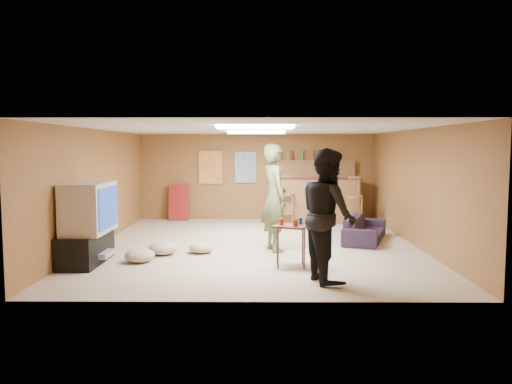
{
  "coord_description": "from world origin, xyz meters",
  "views": [
    {
      "loc": [
        0.08,
        -9.36,
        1.85
      ],
      "look_at": [
        0.0,
        0.2,
        1.0
      ],
      "focal_mm": 35.0,
      "sensor_mm": 36.0,
      "label": 1
    }
  ],
  "objects_px": {
    "bar_counter": "(317,200)",
    "tray_table": "(291,246)",
    "person_olive": "(274,198)",
    "tv_body": "(89,208)",
    "person_black": "(328,215)",
    "sofa": "(365,229)"
  },
  "relations": [
    {
      "from": "tv_body",
      "to": "person_black",
      "type": "xyz_separation_m",
      "value": [
        3.67,
        -1.01,
        0.02
      ]
    },
    {
      "from": "tv_body",
      "to": "tray_table",
      "type": "distance_m",
      "value": 3.26
    },
    {
      "from": "bar_counter",
      "to": "person_black",
      "type": "relative_size",
      "value": 1.08
    },
    {
      "from": "tv_body",
      "to": "tray_table",
      "type": "xyz_separation_m",
      "value": [
        3.2,
        -0.22,
        -0.57
      ]
    },
    {
      "from": "person_olive",
      "to": "tray_table",
      "type": "distance_m",
      "value": 1.4
    },
    {
      "from": "tv_body",
      "to": "sofa",
      "type": "distance_m",
      "value": 5.24
    },
    {
      "from": "tv_body",
      "to": "person_black",
      "type": "relative_size",
      "value": 0.6
    },
    {
      "from": "person_black",
      "to": "tray_table",
      "type": "xyz_separation_m",
      "value": [
        -0.46,
        0.8,
        -0.6
      ]
    },
    {
      "from": "person_olive",
      "to": "sofa",
      "type": "xyz_separation_m",
      "value": [
        1.83,
        0.94,
        -0.71
      ]
    },
    {
      "from": "bar_counter",
      "to": "tray_table",
      "type": "relative_size",
      "value": 3.06
    },
    {
      "from": "bar_counter",
      "to": "sofa",
      "type": "distance_m",
      "value": 2.6
    },
    {
      "from": "bar_counter",
      "to": "person_olive",
      "type": "xyz_separation_m",
      "value": [
        -1.16,
        -3.44,
        0.41
      ]
    },
    {
      "from": "bar_counter",
      "to": "sofa",
      "type": "xyz_separation_m",
      "value": [
        0.66,
        -2.49,
        -0.3
      ]
    },
    {
      "from": "sofa",
      "to": "tray_table",
      "type": "distance_m",
      "value": 2.7
    },
    {
      "from": "person_black",
      "to": "tray_table",
      "type": "relative_size",
      "value": 2.83
    },
    {
      "from": "sofa",
      "to": "tray_table",
      "type": "bearing_deg",
      "value": 162.93
    },
    {
      "from": "sofa",
      "to": "person_olive",
      "type": "bearing_deg",
      "value": 136.77
    },
    {
      "from": "person_black",
      "to": "person_olive",
      "type": "bearing_deg",
      "value": 4.34
    },
    {
      "from": "person_olive",
      "to": "sofa",
      "type": "relative_size",
      "value": 1.14
    },
    {
      "from": "person_olive",
      "to": "tray_table",
      "type": "height_order",
      "value": "person_olive"
    },
    {
      "from": "tv_body",
      "to": "bar_counter",
      "type": "xyz_separation_m",
      "value": [
        4.15,
        4.45,
        -0.35
      ]
    },
    {
      "from": "person_olive",
      "to": "sofa",
      "type": "bearing_deg",
      "value": -81.32
    }
  ]
}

